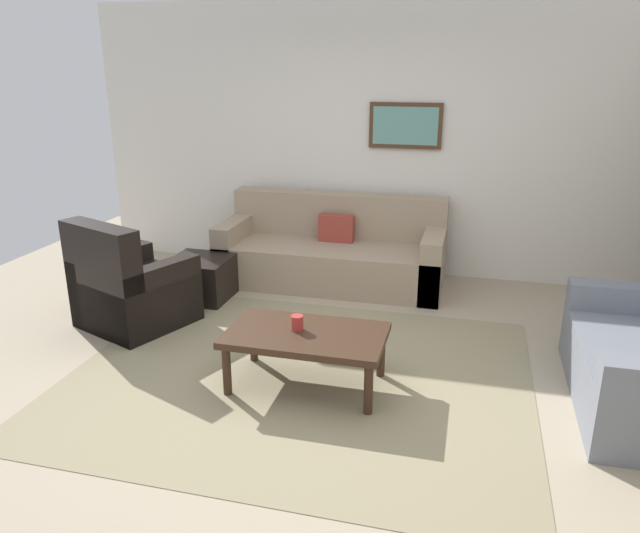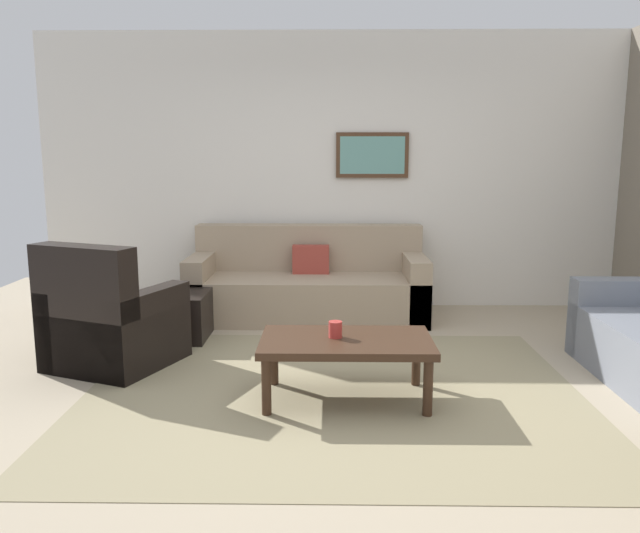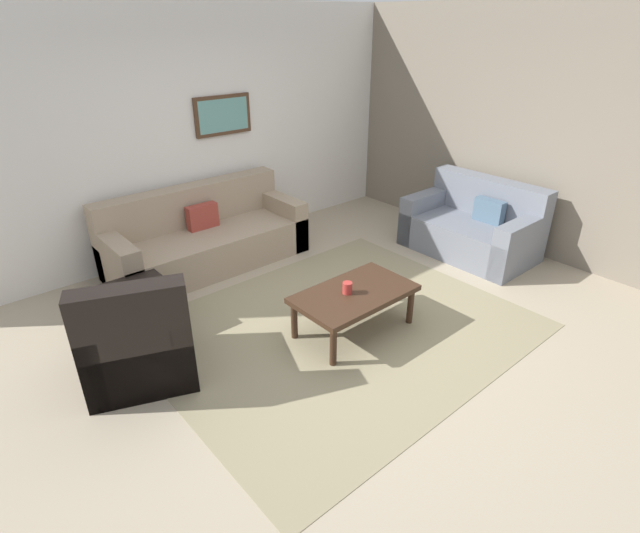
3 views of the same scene
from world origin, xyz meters
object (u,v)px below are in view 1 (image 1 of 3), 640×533
armchair_leather (129,292)px  cup (297,323)px  coffee_table (306,339)px  framed_artwork (405,126)px  ottoman (201,278)px  couch_main (333,253)px

armchair_leather → cup: (1.68, -0.59, 0.16)m
coffee_table → framed_artwork: 2.90m
framed_artwork → ottoman: bearing=-145.0°
armchair_leather → ottoman: bearing=68.0°
couch_main → coffee_table: couch_main is taller
couch_main → coffee_table: size_ratio=2.06×
coffee_table → cup: size_ratio=10.35×
coffee_table → cup: cup is taller
ottoman → coffee_table: coffee_table is taller
armchair_leather → ottoman: armchair_leather is taller
coffee_table → cup: 0.13m
ottoman → cup: bearing=-44.6°
ottoman → framed_artwork: framed_artwork is taller
coffee_table → armchair_leather: bearing=160.8°
couch_main → ottoman: bearing=-144.0°
couch_main → armchair_leather: (-1.43, -1.58, 0.01)m
couch_main → cup: (0.25, -2.17, 0.17)m
couch_main → armchair_leather: bearing=-132.1°
couch_main → cup: 2.19m
ottoman → framed_artwork: size_ratio=0.76×
cup → framed_artwork: framed_artwork is taller
armchair_leather → framed_artwork: 3.15m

